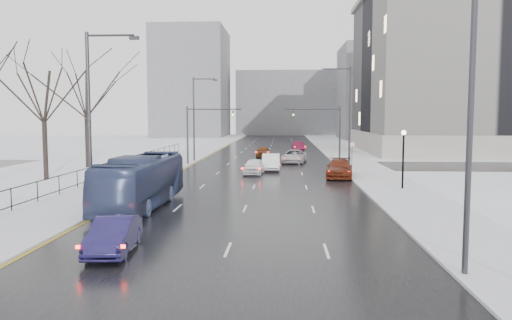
% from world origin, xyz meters
% --- Properties ---
extents(road, '(16.00, 150.00, 0.04)m').
position_xyz_m(road, '(0.00, 60.00, 0.02)').
color(road, black).
rests_on(road, ground).
extents(cross_road, '(130.00, 10.00, 0.04)m').
position_xyz_m(cross_road, '(0.00, 48.00, 0.02)').
color(cross_road, black).
rests_on(cross_road, ground).
extents(sidewalk_left, '(5.00, 150.00, 0.16)m').
position_xyz_m(sidewalk_left, '(-10.50, 60.00, 0.08)').
color(sidewalk_left, silver).
rests_on(sidewalk_left, ground).
extents(sidewalk_right, '(5.00, 150.00, 0.16)m').
position_xyz_m(sidewalk_right, '(10.50, 60.00, 0.08)').
color(sidewalk_right, silver).
rests_on(sidewalk_right, ground).
extents(park_strip, '(14.00, 150.00, 0.12)m').
position_xyz_m(park_strip, '(-20.00, 60.00, 0.06)').
color(park_strip, white).
rests_on(park_strip, ground).
extents(tree_park_d, '(8.75, 8.75, 12.50)m').
position_xyz_m(tree_park_d, '(-17.80, 34.00, 0.00)').
color(tree_park_d, black).
rests_on(tree_park_d, ground).
extents(tree_park_e, '(9.45, 9.45, 13.50)m').
position_xyz_m(tree_park_e, '(-18.20, 44.00, 0.00)').
color(tree_park_e, black).
rests_on(tree_park_e, ground).
extents(iron_fence, '(0.06, 70.00, 1.30)m').
position_xyz_m(iron_fence, '(-13.00, 30.00, 0.91)').
color(iron_fence, black).
rests_on(iron_fence, sidewalk_left).
extents(streetlight_r_near, '(2.95, 0.25, 10.00)m').
position_xyz_m(streetlight_r_near, '(8.17, 10.00, 5.62)').
color(streetlight_r_near, '#2D2D33').
rests_on(streetlight_r_near, ground).
extents(streetlight_r_mid, '(2.95, 0.25, 10.00)m').
position_xyz_m(streetlight_r_mid, '(8.17, 40.00, 5.62)').
color(streetlight_r_mid, '#2D2D33').
rests_on(streetlight_r_mid, ground).
extents(streetlight_l_near, '(2.95, 0.25, 10.00)m').
position_xyz_m(streetlight_l_near, '(-8.17, 20.00, 5.62)').
color(streetlight_l_near, '#2D2D33').
rests_on(streetlight_l_near, ground).
extents(streetlight_l_far, '(2.95, 0.25, 10.00)m').
position_xyz_m(streetlight_l_far, '(-8.17, 52.00, 5.62)').
color(streetlight_l_far, '#2D2D33').
rests_on(streetlight_l_far, ground).
extents(lamppost_r_mid, '(0.36, 0.36, 4.28)m').
position_xyz_m(lamppost_r_mid, '(11.00, 30.00, 2.94)').
color(lamppost_r_mid, black).
rests_on(lamppost_r_mid, sidewalk_right).
extents(mast_signal_right, '(6.10, 0.33, 6.50)m').
position_xyz_m(mast_signal_right, '(7.33, 48.00, 4.11)').
color(mast_signal_right, '#2D2D33').
rests_on(mast_signal_right, ground).
extents(mast_signal_left, '(6.10, 0.33, 6.50)m').
position_xyz_m(mast_signal_left, '(-7.33, 48.00, 4.11)').
color(mast_signal_left, '#2D2D33').
rests_on(mast_signal_left, ground).
extents(no_uturn_sign, '(0.60, 0.06, 2.70)m').
position_xyz_m(no_uturn_sign, '(9.20, 44.00, 2.30)').
color(no_uturn_sign, '#2D2D33').
rests_on(no_uturn_sign, sidewalk_right).
extents(civic_building, '(41.00, 31.00, 24.80)m').
position_xyz_m(civic_building, '(35.00, 72.00, 11.21)').
color(civic_building, gray).
rests_on(civic_building, ground).
extents(bldg_far_right, '(24.00, 20.00, 22.00)m').
position_xyz_m(bldg_far_right, '(28.00, 115.00, 11.00)').
color(bldg_far_right, slate).
rests_on(bldg_far_right, ground).
extents(bldg_far_left, '(18.00, 22.00, 28.00)m').
position_xyz_m(bldg_far_left, '(-22.00, 125.00, 14.00)').
color(bldg_far_left, slate).
rests_on(bldg_far_left, ground).
extents(bldg_far_center, '(30.00, 18.00, 18.00)m').
position_xyz_m(bldg_far_center, '(4.00, 140.00, 9.00)').
color(bldg_far_center, slate).
rests_on(bldg_far_center, ground).
extents(sedan_left_near, '(1.90, 4.41, 1.41)m').
position_xyz_m(sedan_left_near, '(-4.50, 12.35, 0.75)').
color(sedan_left_near, '#1C1848').
rests_on(sedan_left_near, road).
extents(bus, '(2.77, 11.15, 3.09)m').
position_xyz_m(bus, '(-6.21, 22.29, 1.59)').
color(bus, '#38436D').
rests_on(bus, road).
extents(sedan_center_near, '(2.03, 4.41, 1.46)m').
position_xyz_m(sedan_center_near, '(-0.50, 39.34, 0.77)').
color(sedan_center_near, white).
rests_on(sedan_center_near, road).
extents(sedan_right_near, '(1.83, 5.02, 1.64)m').
position_xyz_m(sedan_right_near, '(1.00, 42.87, 0.86)').
color(sedan_right_near, white).
rests_on(sedan_right_near, road).
extents(sedan_right_cross, '(3.25, 5.77, 1.52)m').
position_xyz_m(sedan_right_cross, '(3.50, 50.82, 0.80)').
color(sedan_right_cross, '#B9B9BD').
rests_on(sedan_right_cross, road).
extents(sedan_right_far, '(2.93, 5.76, 1.60)m').
position_xyz_m(sedan_right_far, '(7.20, 37.27, 0.84)').
color(sedan_right_far, '#5C1F0F').
rests_on(sedan_right_far, road).
extents(sedan_center_far, '(1.67, 4.14, 1.41)m').
position_xyz_m(sedan_center_far, '(-0.50, 59.18, 0.75)').
color(sedan_center_far, '#612D10').
rests_on(sedan_center_far, road).
extents(sedan_right_distant, '(2.06, 4.48, 1.42)m').
position_xyz_m(sedan_right_distant, '(4.50, 70.63, 0.75)').
color(sedan_right_distant, maroon).
rests_on(sedan_right_distant, road).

